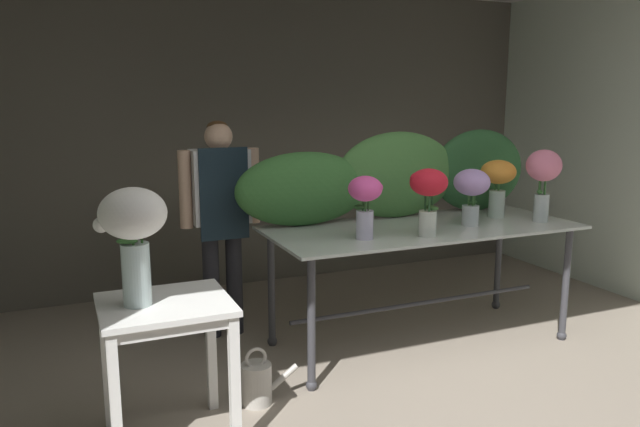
{
  "coord_description": "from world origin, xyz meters",
  "views": [
    {
      "loc": [
        -1.91,
        -1.87,
        1.76
      ],
      "look_at": [
        -0.52,
        1.38,
        1.08
      ],
      "focal_mm": 34.33,
      "sensor_mm": 36.0,
      "label": 1
    }
  ],
  "objects_px": {
    "florist": "(221,206)",
    "watering_can": "(257,383)",
    "display_table_glass": "(422,243)",
    "vase_lilac_lilies": "(472,189)",
    "vase_crimson_tulips": "(428,191)",
    "vase_sunset_stock": "(498,180)",
    "vase_fuchsia_hydrangea": "(365,200)",
    "vase_rosy_anemones": "(543,174)",
    "vase_white_roses_tall": "(134,229)",
    "side_table_white": "(166,323)"
  },
  "relations": [
    {
      "from": "watering_can",
      "to": "vase_crimson_tulips",
      "type": "bearing_deg",
      "value": 5.73
    },
    {
      "from": "vase_rosy_anemones",
      "to": "vase_fuchsia_hydrangea",
      "type": "relative_size",
      "value": 1.29
    },
    {
      "from": "vase_rosy_anemones",
      "to": "vase_white_roses_tall",
      "type": "distance_m",
      "value": 2.9
    },
    {
      "from": "vase_crimson_tulips",
      "to": "vase_lilac_lilies",
      "type": "relative_size",
      "value": 1.1
    },
    {
      "from": "florist",
      "to": "display_table_glass",
      "type": "bearing_deg",
      "value": -29.28
    },
    {
      "from": "vase_fuchsia_hydrangea",
      "to": "vase_white_roses_tall",
      "type": "relative_size",
      "value": 0.7
    },
    {
      "from": "display_table_glass",
      "to": "vase_rosy_anemones",
      "type": "relative_size",
      "value": 4.2
    },
    {
      "from": "display_table_glass",
      "to": "vase_fuchsia_hydrangea",
      "type": "bearing_deg",
      "value": -161.04
    },
    {
      "from": "vase_crimson_tulips",
      "to": "vase_fuchsia_hydrangea",
      "type": "bearing_deg",
      "value": 167.65
    },
    {
      "from": "vase_fuchsia_hydrangea",
      "to": "vase_crimson_tulips",
      "type": "xyz_separation_m",
      "value": [
        0.4,
        -0.09,
        0.04
      ]
    },
    {
      "from": "florist",
      "to": "vase_fuchsia_hydrangea",
      "type": "bearing_deg",
      "value": -51.68
    },
    {
      "from": "florist",
      "to": "vase_lilac_lilies",
      "type": "distance_m",
      "value": 1.79
    },
    {
      "from": "vase_lilac_lilies",
      "to": "florist",
      "type": "bearing_deg",
      "value": 152.69
    },
    {
      "from": "florist",
      "to": "watering_can",
      "type": "relative_size",
      "value": 4.51
    },
    {
      "from": "florist",
      "to": "vase_sunset_stock",
      "type": "distance_m",
      "value": 2.06
    },
    {
      "from": "florist",
      "to": "watering_can",
      "type": "xyz_separation_m",
      "value": [
        -0.09,
        -1.1,
        -0.85
      ]
    },
    {
      "from": "vase_lilac_lilies",
      "to": "side_table_white",
      "type": "bearing_deg",
      "value": -167.6
    },
    {
      "from": "display_table_glass",
      "to": "vase_lilac_lilies",
      "type": "bearing_deg",
      "value": -19.01
    },
    {
      "from": "florist",
      "to": "vase_crimson_tulips",
      "type": "distance_m",
      "value": 1.49
    },
    {
      "from": "display_table_glass",
      "to": "vase_sunset_stock",
      "type": "height_order",
      "value": "vase_sunset_stock"
    },
    {
      "from": "side_table_white",
      "to": "watering_can",
      "type": "bearing_deg",
      "value": 20.41
    },
    {
      "from": "vase_white_roses_tall",
      "to": "florist",
      "type": "bearing_deg",
      "value": 60.09
    },
    {
      "from": "vase_lilac_lilies",
      "to": "display_table_glass",
      "type": "bearing_deg",
      "value": 160.99
    },
    {
      "from": "display_table_glass",
      "to": "vase_rosy_anemones",
      "type": "height_order",
      "value": "vase_rosy_anemones"
    },
    {
      "from": "florist",
      "to": "watering_can",
      "type": "height_order",
      "value": "florist"
    },
    {
      "from": "vase_crimson_tulips",
      "to": "vase_lilac_lilies",
      "type": "xyz_separation_m",
      "value": [
        0.47,
        0.17,
        -0.03
      ]
    },
    {
      "from": "display_table_glass",
      "to": "side_table_white",
      "type": "height_order",
      "value": "display_table_glass"
    },
    {
      "from": "side_table_white",
      "to": "vase_white_roses_tall",
      "type": "distance_m",
      "value": 0.51
    },
    {
      "from": "vase_white_roses_tall",
      "to": "watering_can",
      "type": "bearing_deg",
      "value": 16.66
    },
    {
      "from": "display_table_glass",
      "to": "vase_fuchsia_hydrangea",
      "type": "xyz_separation_m",
      "value": [
        -0.55,
        -0.19,
        0.37
      ]
    },
    {
      "from": "vase_lilac_lilies",
      "to": "vase_sunset_stock",
      "type": "relative_size",
      "value": 0.93
    },
    {
      "from": "florist",
      "to": "vase_white_roses_tall",
      "type": "distance_m",
      "value": 1.51
    },
    {
      "from": "display_table_glass",
      "to": "vase_sunset_stock",
      "type": "relative_size",
      "value": 5.08
    },
    {
      "from": "side_table_white",
      "to": "vase_crimson_tulips",
      "type": "relative_size",
      "value": 1.71
    },
    {
      "from": "watering_can",
      "to": "display_table_glass",
      "type": "bearing_deg",
      "value": 16.47
    },
    {
      "from": "vase_fuchsia_hydrangea",
      "to": "vase_crimson_tulips",
      "type": "height_order",
      "value": "vase_crimson_tulips"
    },
    {
      "from": "florist",
      "to": "vase_crimson_tulips",
      "type": "bearing_deg",
      "value": -41.49
    },
    {
      "from": "vase_rosy_anemones",
      "to": "vase_lilac_lilies",
      "type": "bearing_deg",
      "value": 170.51
    },
    {
      "from": "vase_crimson_tulips",
      "to": "vase_lilac_lilies",
      "type": "height_order",
      "value": "vase_crimson_tulips"
    },
    {
      "from": "vase_rosy_anemones",
      "to": "vase_white_roses_tall",
      "type": "bearing_deg",
      "value": -172.23
    },
    {
      "from": "display_table_glass",
      "to": "vase_crimson_tulips",
      "type": "height_order",
      "value": "vase_crimson_tulips"
    },
    {
      "from": "watering_can",
      "to": "florist",
      "type": "bearing_deg",
      "value": 85.33
    },
    {
      "from": "florist",
      "to": "vase_crimson_tulips",
      "type": "height_order",
      "value": "florist"
    },
    {
      "from": "vase_lilac_lilies",
      "to": "vase_sunset_stock",
      "type": "bearing_deg",
      "value": 24.85
    },
    {
      "from": "vase_fuchsia_hydrangea",
      "to": "florist",
      "type": "bearing_deg",
      "value": 128.32
    },
    {
      "from": "side_table_white",
      "to": "vase_lilac_lilies",
      "type": "height_order",
      "value": "vase_lilac_lilies"
    },
    {
      "from": "side_table_white",
      "to": "florist",
      "type": "relative_size",
      "value": 0.48
    },
    {
      "from": "vase_crimson_tulips",
      "to": "display_table_glass",
      "type": "bearing_deg",
      "value": 62.27
    },
    {
      "from": "display_table_glass",
      "to": "vase_lilac_lilies",
      "type": "relative_size",
      "value": 5.48
    },
    {
      "from": "vase_sunset_stock",
      "to": "vase_white_roses_tall",
      "type": "relative_size",
      "value": 0.74
    }
  ]
}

